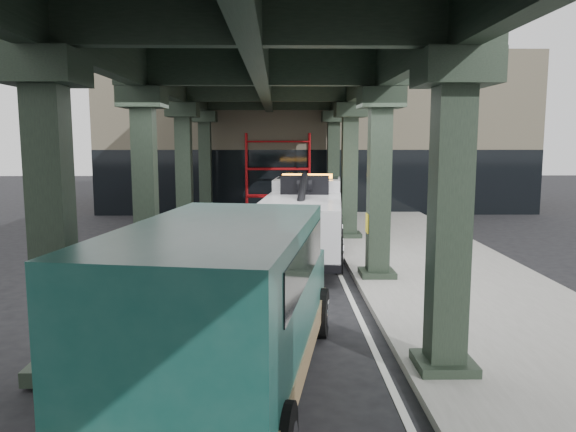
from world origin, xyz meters
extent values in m
plane|color=black|center=(0.00, 0.00, 0.00)|extent=(90.00, 90.00, 0.00)
cube|color=gray|center=(4.50, 2.00, 0.07)|extent=(5.00, 40.00, 0.15)
cube|color=silver|center=(1.70, 2.00, 0.01)|extent=(0.12, 38.00, 0.01)
cube|color=black|center=(2.60, -4.00, 2.50)|extent=(0.55, 0.55, 5.00)
cube|color=black|center=(2.60, -4.00, 4.75)|extent=(1.10, 1.10, 0.50)
cube|color=black|center=(2.60, -4.00, 0.18)|extent=(0.90, 0.90, 0.24)
cube|color=black|center=(2.60, 2.00, 2.50)|extent=(0.55, 0.55, 5.00)
cube|color=black|center=(2.60, 2.00, 4.75)|extent=(1.10, 1.10, 0.50)
cube|color=black|center=(2.60, 2.00, 0.18)|extent=(0.90, 0.90, 0.24)
cube|color=black|center=(2.60, 8.00, 2.50)|extent=(0.55, 0.55, 5.00)
cube|color=black|center=(2.60, 8.00, 4.75)|extent=(1.10, 1.10, 0.50)
cube|color=black|center=(2.60, 8.00, 0.18)|extent=(0.90, 0.90, 0.24)
cube|color=black|center=(2.60, 14.00, 2.50)|extent=(0.55, 0.55, 5.00)
cube|color=black|center=(2.60, 14.00, 4.75)|extent=(1.10, 1.10, 0.50)
cube|color=black|center=(2.60, 14.00, 0.18)|extent=(0.90, 0.90, 0.24)
cube|color=black|center=(-3.40, -4.00, 2.50)|extent=(0.55, 0.55, 5.00)
cube|color=black|center=(-3.40, -4.00, 4.75)|extent=(1.10, 1.10, 0.50)
cube|color=black|center=(-3.40, -4.00, 0.18)|extent=(0.90, 0.90, 0.24)
cube|color=black|center=(-3.40, 2.00, 2.50)|extent=(0.55, 0.55, 5.00)
cube|color=black|center=(-3.40, 2.00, 4.75)|extent=(1.10, 1.10, 0.50)
cube|color=black|center=(-3.40, 2.00, 0.18)|extent=(0.90, 0.90, 0.24)
cube|color=black|center=(-3.40, 8.00, 2.50)|extent=(0.55, 0.55, 5.00)
cube|color=black|center=(-3.40, 8.00, 4.75)|extent=(1.10, 1.10, 0.50)
cube|color=black|center=(-3.40, 8.00, 0.18)|extent=(0.90, 0.90, 0.24)
cube|color=black|center=(-3.40, 14.00, 2.50)|extent=(0.55, 0.55, 5.00)
cube|color=black|center=(-3.40, 14.00, 4.75)|extent=(1.10, 1.10, 0.50)
cube|color=black|center=(-3.40, 14.00, 0.18)|extent=(0.90, 0.90, 0.24)
cube|color=black|center=(2.60, 2.00, 5.55)|extent=(0.35, 32.00, 1.10)
cube|color=black|center=(-3.40, 2.00, 5.55)|extent=(0.35, 32.00, 1.10)
cube|color=black|center=(-0.40, 2.00, 5.55)|extent=(0.35, 32.00, 1.10)
cube|color=black|center=(-0.40, 2.00, 6.25)|extent=(7.40, 32.00, 0.30)
cube|color=#C6B793|center=(2.00, 20.00, 4.00)|extent=(22.00, 10.00, 8.00)
cylinder|color=#AF0E12|center=(-1.50, 14.90, 2.00)|extent=(0.08, 0.08, 4.00)
cylinder|color=#AF0E12|center=(-1.50, 14.10, 2.00)|extent=(0.08, 0.08, 4.00)
cylinder|color=#AF0E12|center=(1.50, 14.90, 2.00)|extent=(0.08, 0.08, 4.00)
cylinder|color=#AF0E12|center=(1.50, 14.10, 2.00)|extent=(0.08, 0.08, 4.00)
cylinder|color=#AF0E12|center=(0.00, 14.90, 1.00)|extent=(3.00, 0.08, 0.08)
cylinder|color=#AF0E12|center=(0.00, 14.90, 2.30)|extent=(3.00, 0.08, 0.08)
cylinder|color=#AF0E12|center=(0.00, 14.90, 3.60)|extent=(3.00, 0.08, 0.08)
cube|color=black|center=(0.77, 4.77, 0.67)|extent=(1.73, 7.27, 0.24)
cube|color=silver|center=(1.04, 7.21, 1.49)|extent=(2.49, 2.54, 1.73)
cube|color=silver|center=(1.15, 8.21, 1.01)|extent=(2.32, 0.91, 0.87)
cube|color=black|center=(1.06, 7.45, 1.97)|extent=(2.24, 1.47, 0.82)
cube|color=silver|center=(0.65, 3.67, 1.30)|extent=(2.81, 5.03, 1.35)
cube|color=orange|center=(1.02, 7.02, 2.45)|extent=(1.75, 0.45, 0.15)
cube|color=black|center=(0.86, 5.59, 2.26)|extent=(1.59, 0.74, 0.58)
cylinder|color=black|center=(0.68, 3.87, 2.02)|extent=(0.59, 3.37, 1.29)
cube|color=black|center=(0.39, 1.24, 0.34)|extent=(0.43, 1.37, 0.17)
cube|color=black|center=(0.32, 0.57, 0.29)|extent=(1.55, 0.40, 0.17)
cylinder|color=black|center=(0.02, 7.61, 0.53)|extent=(0.45, 1.09, 1.06)
cylinder|color=silver|center=(0.02, 7.61, 0.53)|extent=(0.44, 0.62, 0.58)
cylinder|color=black|center=(2.12, 7.38, 0.53)|extent=(0.45, 1.09, 1.06)
cylinder|color=silver|center=(2.12, 7.38, 0.53)|extent=(0.44, 0.62, 0.58)
cylinder|color=black|center=(-0.32, 4.46, 0.53)|extent=(0.45, 1.09, 1.06)
cylinder|color=silver|center=(-0.32, 4.46, 0.53)|extent=(0.44, 0.62, 0.58)
cylinder|color=black|center=(1.78, 4.23, 0.53)|extent=(0.45, 1.09, 1.06)
cylinder|color=silver|center=(1.78, 4.23, 0.53)|extent=(0.44, 0.62, 0.58)
cylinder|color=black|center=(-0.46, 3.21, 0.53)|extent=(0.45, 1.09, 1.06)
cylinder|color=silver|center=(-0.46, 3.21, 0.53)|extent=(0.44, 0.62, 0.58)
cylinder|color=black|center=(1.64, 2.99, 0.53)|extent=(0.45, 1.09, 1.06)
cylinder|color=silver|center=(1.64, 2.99, 0.53)|extent=(0.44, 0.62, 0.58)
cube|color=#13443D|center=(-0.32, -1.90, 1.06)|extent=(2.45, 1.58, 1.00)
cube|color=#13443D|center=(-0.83, -4.91, 1.50)|extent=(3.13, 5.32, 2.17)
cube|color=olive|center=(-0.75, -4.47, 0.61)|extent=(3.38, 6.53, 0.39)
cube|color=black|center=(-0.39, -2.34, 1.94)|extent=(2.22, 0.83, 0.93)
cube|color=black|center=(-0.77, -4.58, 2.06)|extent=(3.00, 4.34, 0.61)
cube|color=silver|center=(-0.22, -1.32, 0.61)|extent=(2.21, 0.50, 0.33)
cylinder|color=black|center=(-1.42, -1.77, 0.47)|extent=(0.46, 0.97, 0.93)
cylinder|color=silver|center=(-1.42, -1.77, 0.47)|extent=(0.44, 0.57, 0.51)
cylinder|color=black|center=(0.77, -2.14, 0.47)|extent=(0.46, 0.97, 0.93)
cylinder|color=silver|center=(0.77, -2.14, 0.47)|extent=(0.44, 0.57, 0.51)
cylinder|color=black|center=(-2.20, -6.37, 0.47)|extent=(0.46, 0.97, 0.93)
cylinder|color=silver|center=(-2.20, -6.37, 0.47)|extent=(0.44, 0.57, 0.51)
camera|label=1|loc=(-0.01, -12.38, 3.73)|focal=35.00mm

